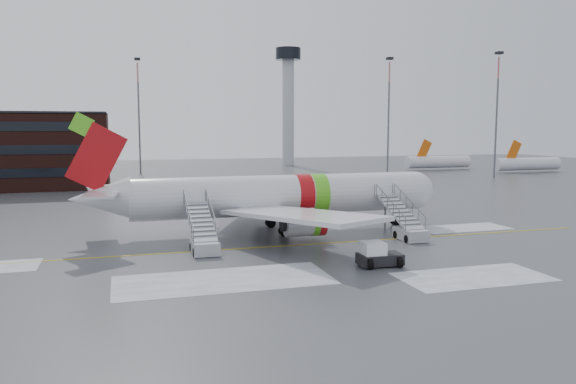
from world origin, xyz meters
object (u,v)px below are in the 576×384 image
object	(u,v)px
airstair_fwd	(407,227)
airstair_aft	(203,238)
pushback_tug	(377,255)
airliner	(272,196)

from	to	relation	value
airstair_fwd	airstair_aft	distance (m)	18.12
airstair_fwd	pushback_tug	distance (m)	10.83
airstair_fwd	pushback_tug	bearing A→B (deg)	-129.47
airstair_aft	pushback_tug	world-z (taller)	airstair_aft
airstair_aft	airstair_fwd	bearing A→B (deg)	0.00
airliner	airstair_aft	distance (m)	10.22
airliner	airstair_aft	xyz separation A→B (m)	(-7.50, -6.54, -2.35)
airstair_fwd	airstair_aft	world-z (taller)	same
pushback_tug	airstair_fwd	bearing A→B (deg)	50.53
airstair_aft	pushback_tug	xyz separation A→B (m)	(11.24, -8.36, -0.28)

